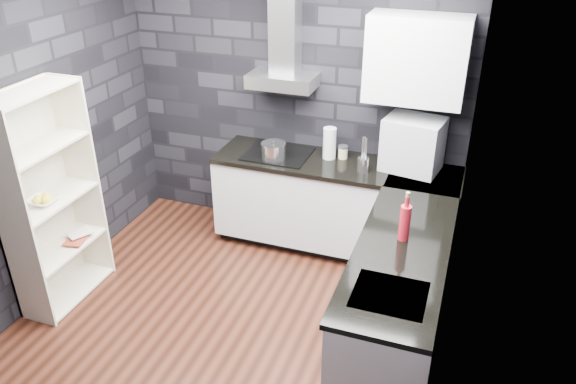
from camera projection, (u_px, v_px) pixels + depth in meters
The scene contains 27 objects.
ground at pixel (228, 320), 4.50m from camera, with size 3.20×3.20×0.00m, color #411E13.
wall_back at pixel (295, 97), 5.22m from camera, with size 3.20×0.05×2.70m, color black.
wall_front at pixel (60, 315), 2.52m from camera, with size 3.20×0.05×2.70m, color black.
wall_left at pixel (29, 138), 4.35m from camera, with size 0.05×3.20×2.70m, color black.
wall_right at pixel (462, 207), 3.39m from camera, with size 0.05×3.20×2.70m, color black.
toekick_back at pixel (333, 240), 5.45m from camera, with size 2.18×0.50×0.10m, color black.
toekick_right at pixel (398, 346), 4.17m from camera, with size 0.50×1.78×0.10m, color black.
counter_back_cab at pixel (334, 203), 5.21m from camera, with size 2.20×0.60×0.76m, color silver.
counter_right_cab at pixel (398, 299), 3.98m from camera, with size 0.60×1.80×0.76m, color silver.
counter_back_top at pixel (335, 165), 5.02m from camera, with size 2.20×0.62×0.04m, color black.
counter_right_top at pixel (401, 252), 3.79m from camera, with size 0.62×1.80×0.04m, color black.
counter_corner_top at pixel (426, 178), 4.79m from camera, with size 0.62×0.62×0.04m, color black.
hood_body at pixel (283, 81), 4.98m from camera, with size 0.60×0.34×0.12m, color #A5A4A8.
hood_chimney at pixel (285, 20), 4.80m from camera, with size 0.24×0.20×0.90m, color #A5A4A8.
upper_cabinet at pixel (417, 59), 4.50m from camera, with size 0.80×0.35×0.70m, color silver.
cooktop at pixel (278, 154), 5.17m from camera, with size 0.58×0.50×0.01m, color black.
sink_rim at pixel (390, 295), 3.37m from camera, with size 0.44×0.40×0.01m, color #A5A4A8.
pot at pixel (274, 151), 5.05m from camera, with size 0.22×0.22×0.13m, color silver.
glass_vase at pixel (330, 143), 5.04m from camera, with size 0.12×0.12×0.29m, color silver.
storage_jar at pixel (343, 153), 5.08m from camera, with size 0.09×0.09×0.10m, color tan.
utensil_crock at pixel (363, 165), 4.83m from camera, with size 0.10×0.10×0.13m, color silver.
appliance_garage at pixel (413, 145), 4.80m from camera, with size 0.48×0.37×0.48m, color #B1B4B9.
red_bottle at pixel (405, 223), 3.84m from camera, with size 0.08×0.08×0.26m, color #AB1724.
bookshelf at pixel (50, 201), 4.39m from camera, with size 0.34×0.80×1.80m, color beige.
fruit_bowl at pixel (43, 200), 4.32m from camera, with size 0.22×0.22×0.05m, color white.
book_red at pixel (66, 229), 4.64m from camera, with size 0.15×0.02×0.21m, color #963623.
book_second at pixel (75, 220), 4.72m from camera, with size 0.14×0.02×0.20m, color #B2B2B2.
Camera 1 is at (1.62, -3.13, 3.02)m, focal length 35.00 mm.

